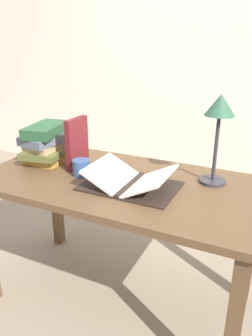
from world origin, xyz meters
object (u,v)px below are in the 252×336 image
Objects in this scene: book_stack_tall at (47,144)px; book_standing_upright at (77,143)px; reading_lamp at (219,116)px; coffee_mug at (82,168)px; open_book at (130,181)px.

book_stack_tall is 1.18× the size of book_standing_upright.
coffee_mug is (-0.64, -0.20, -0.29)m from reading_lamp.
open_book is 1.64× the size of book_standing_upright.
book_standing_upright is at bearing -171.66° from reading_lamp.
reading_lamp is (0.35, 0.22, 0.31)m from open_book.
coffee_mug is at bearing -46.98° from book_standing_upright.
open_book is at bearing -147.53° from reading_lamp.
reading_lamp is (0.94, 0.10, 0.23)m from book_stack_tall.
open_book reaches higher than coffee_mug.
reading_lamp is at bearing 9.74° from book_standing_upright.
book_standing_upright is 0.63× the size of reading_lamp.
book_standing_upright is 0.16m from coffee_mug.
book_stack_tall is 0.21m from book_standing_upright.
reading_lamp reaches higher than book_stack_tall.
book_standing_upright is at bearing 131.63° from coffee_mug.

